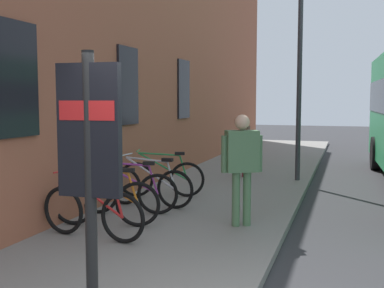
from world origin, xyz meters
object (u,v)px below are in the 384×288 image
Objects in this scene: bicycle_end_of_row at (162,178)px; pedestrian_by_facade at (245,141)px; bicycle_far_end at (128,192)px; transit_info_sign at (90,149)px; pedestrian_crossing_street at (242,158)px; bicycle_beside_lamp at (92,212)px; bicycle_nearest_sign at (106,202)px; bicycle_under_window at (150,186)px; street_lamp at (300,59)px.

bicycle_end_of_row is 1.12× the size of pedestrian_by_facade.
transit_info_sign reaches higher than bicycle_far_end.
pedestrian_crossing_street is 4.89m from pedestrian_by_facade.
bicycle_nearest_sign is (0.68, 0.15, 0.00)m from bicycle_beside_lamp.
bicycle_beside_lamp is 1.00× the size of pedestrian_crossing_street.
bicycle_under_window is 0.92m from bicycle_end_of_row.
street_lamp is at bearing -20.80° from bicycle_beside_lamp.
pedestrian_by_facade is at bearing -13.21° from bicycle_far_end.
transit_info_sign reaches higher than pedestrian_by_facade.
street_lamp is (8.54, -0.85, 1.38)m from transit_info_sign.
pedestrian_by_facade reaches higher than bicycle_far_end.
pedestrian_crossing_street is (-0.80, -1.92, 0.69)m from bicycle_under_window.
transit_info_sign reaches higher than bicycle_beside_lamp.
street_lamp reaches higher than bicycle_under_window.
bicycle_far_end is 4.49m from transit_info_sign.
bicycle_beside_lamp is 1.03× the size of bicycle_end_of_row.
street_lamp reaches higher than transit_info_sign.
pedestrian_by_facade is (4.65, -1.09, 0.54)m from bicycle_far_end.
pedestrian_crossing_street is (1.36, -1.89, 0.69)m from bicycle_beside_lamp.
bicycle_end_of_row is 3.31m from pedestrian_by_facade.
bicycle_nearest_sign and bicycle_under_window have the same top height.
bicycle_beside_lamp is at bearing 29.89° from transit_info_sign.
bicycle_end_of_row is at bearing 15.91° from transit_info_sign.
bicycle_beside_lamp is 6.95m from street_lamp.
bicycle_under_window is 0.35× the size of street_lamp.
bicycle_under_window is 2.19m from pedestrian_crossing_street.
pedestrian_by_facade is at bearing -13.63° from bicycle_under_window.
bicycle_beside_lamp is 0.35× the size of street_lamp.
bicycle_far_end is 0.98× the size of bicycle_under_window.
pedestrian_by_facade is (5.47, -1.08, 0.54)m from bicycle_nearest_sign.
bicycle_nearest_sign is at bearing 108.43° from pedestrian_crossing_street.
bicycle_end_of_row is at bearing -0.33° from bicycle_far_end.
bicycle_under_window is at bearing -4.51° from bicycle_nearest_sign.
bicycle_under_window is at bearing 166.37° from pedestrian_by_facade.
pedestrian_by_facade is at bearing -11.21° from bicycle_nearest_sign.
street_lamp is at bearing -24.57° from bicycle_nearest_sign.
bicycle_under_window is at bearing 17.57° from transit_info_sign.
bicycle_under_window is at bearing 148.96° from street_lamp.
transit_info_sign is 0.48× the size of street_lamp.
pedestrian_crossing_street reaches higher than bicycle_beside_lamp.
bicycle_end_of_row is (3.08, 0.15, 0.00)m from bicycle_beside_lamp.
pedestrian_by_facade is 0.30× the size of street_lamp.
street_lamp is at bearing -28.46° from bicycle_far_end.
bicycle_beside_lamp is at bearing -179.02° from bicycle_under_window.
bicycle_beside_lamp is at bearing 159.20° from street_lamp.
street_lamp reaches higher than bicycle_end_of_row.
pedestrian_by_facade is (3.08, -1.08, 0.54)m from bicycle_end_of_row.
bicycle_nearest_sign is at bearing -179.62° from bicycle_far_end.
bicycle_beside_lamp is at bearing 125.86° from pedestrian_crossing_street.
pedestrian_by_facade is 2.46m from street_lamp.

